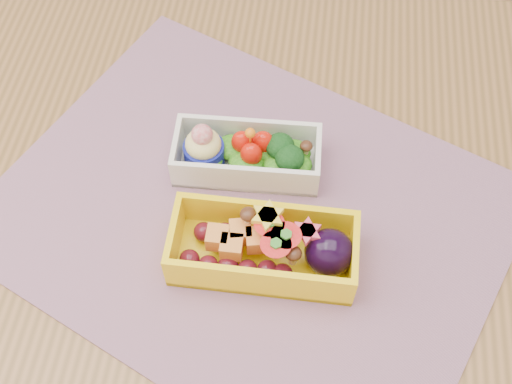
# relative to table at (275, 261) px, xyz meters

# --- Properties ---
(table) EXTENTS (1.20, 0.80, 0.75)m
(table) POSITION_rel_table_xyz_m (0.00, 0.00, 0.00)
(table) COLOR brown
(table) RESTS_ON ground
(placemat) EXTENTS (0.67, 0.61, 0.00)m
(placemat) POSITION_rel_table_xyz_m (-0.03, 0.00, 0.10)
(placemat) COLOR gray
(placemat) RESTS_ON table
(bento_white) EXTENTS (0.17, 0.08, 0.07)m
(bento_white) POSITION_rel_table_xyz_m (-0.04, 0.07, 0.13)
(bento_white) COLOR silver
(bento_white) RESTS_ON placemat
(bento_yellow) EXTENTS (0.19, 0.09, 0.06)m
(bento_yellow) POSITION_rel_table_xyz_m (-0.01, -0.05, 0.13)
(bento_yellow) COLOR yellow
(bento_yellow) RESTS_ON placemat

